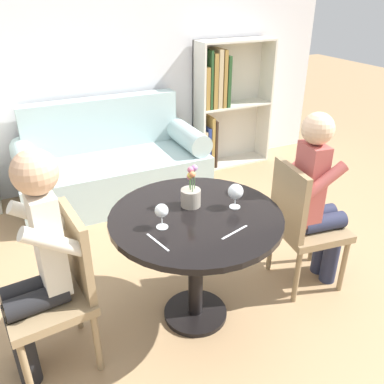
% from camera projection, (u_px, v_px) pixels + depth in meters
% --- Properties ---
extents(ground_plane, '(16.00, 16.00, 0.00)m').
position_uv_depth(ground_plane, '(195.00, 314.00, 2.60)').
color(ground_plane, tan).
extents(back_wall, '(5.20, 0.05, 2.70)m').
position_uv_depth(back_wall, '(90.00, 48.00, 3.78)').
color(back_wall, silver).
rests_on(back_wall, ground_plane).
extents(round_table, '(0.98, 0.98, 0.74)m').
position_uv_depth(round_table, '(196.00, 236.00, 2.33)').
color(round_table, black).
rests_on(round_table, ground_plane).
extents(couch, '(1.74, 0.80, 0.92)m').
position_uv_depth(couch, '(113.00, 167.00, 3.91)').
color(couch, '#A8C1C1').
rests_on(couch, ground_plane).
extents(bookshelf_right, '(0.86, 0.28, 1.38)m').
position_uv_depth(bookshelf_right, '(223.00, 103.00, 4.46)').
color(bookshelf_right, silver).
rests_on(bookshelf_right, ground_plane).
extents(chair_left, '(0.46, 0.46, 0.90)m').
position_uv_depth(chair_left, '(60.00, 286.00, 2.10)').
color(chair_left, '#937A56').
rests_on(chair_left, ground_plane).
extents(chair_right, '(0.47, 0.47, 0.90)m').
position_uv_depth(chair_right, '(302.00, 221.00, 2.67)').
color(chair_right, '#937A56').
rests_on(chair_right, ground_plane).
extents(person_left, '(0.44, 0.37, 1.26)m').
position_uv_depth(person_left, '(36.00, 264.00, 1.97)').
color(person_left, black).
rests_on(person_left, ground_plane).
extents(person_right, '(0.44, 0.37, 1.23)m').
position_uv_depth(person_right, '(318.00, 199.00, 2.62)').
color(person_right, '#282D47').
rests_on(person_right, ground_plane).
extents(wine_glass_left, '(0.07, 0.07, 0.14)m').
position_uv_depth(wine_glass_left, '(162.00, 212.00, 2.11)').
color(wine_glass_left, white).
rests_on(wine_glass_left, round_table).
extents(wine_glass_right, '(0.09, 0.09, 0.15)m').
position_uv_depth(wine_glass_right, '(236.00, 192.00, 2.30)').
color(wine_glass_right, white).
rests_on(wine_glass_right, round_table).
extents(flower_vase, '(0.12, 0.12, 0.25)m').
position_uv_depth(flower_vase, '(191.00, 194.00, 2.33)').
color(flower_vase, '#9E9384').
rests_on(flower_vase, round_table).
extents(knife_left_setting, '(0.18, 0.07, 0.00)m').
position_uv_depth(knife_left_setting, '(235.00, 232.00, 2.11)').
color(knife_left_setting, silver).
rests_on(knife_left_setting, round_table).
extents(fork_left_setting, '(0.05, 0.19, 0.00)m').
position_uv_depth(fork_left_setting, '(158.00, 242.00, 2.02)').
color(fork_left_setting, silver).
rests_on(fork_left_setting, round_table).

